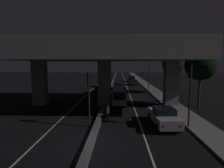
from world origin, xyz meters
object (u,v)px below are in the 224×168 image
car_black_sixth (132,79)px  car_dark_red_second_oncoming (103,82)px  traffic_light_left_of_median (89,89)px  street_lamp (148,65)px  car_silver_second (119,97)px  car_dark_green_fourth (119,86)px  car_black_lead_oncoming (99,89)px  motorcycle_black_filtering_near (107,113)px  pedestrian_on_sidewalk (172,95)px  car_silver_lead (164,116)px  traffic_light_right_of_median (190,85)px  car_dark_green_fifth (134,82)px  car_silver_third (121,92)px

car_black_sixth → car_dark_red_second_oncoming: car_dark_red_second_oncoming is taller
traffic_light_left_of_median → street_lamp: bearing=68.1°
car_silver_second → car_black_sixth: 29.64m
car_dark_green_fourth → car_black_lead_oncoming: car_black_lead_oncoming is taller
car_black_sixth → motorcycle_black_filtering_near: (-4.96, -35.97, -0.30)m
street_lamp → car_dark_red_second_oncoming: (-9.42, 5.60, -4.08)m
street_lamp → car_black_sixth: 17.89m
pedestrian_on_sidewalk → car_black_sixth: bearing=97.1°
car_silver_lead → pedestrian_on_sidewalk: bearing=-22.7°
car_silver_second → traffic_light_right_of_median: bearing=-147.4°
car_dark_green_fifth → car_black_sixth: 7.79m
car_silver_second → pedestrian_on_sidewalk: (7.41, 1.40, 0.07)m
car_silver_third → car_dark_green_fourth: bearing=5.9°
car_black_sixth → car_black_lead_oncoming: 22.21m
car_dark_red_second_oncoming → car_silver_third: bearing=16.6°
car_silver_second → car_silver_third: 5.90m
car_silver_lead → motorcycle_black_filtering_near: bearing=71.9°
traffic_light_left_of_median → traffic_light_right_of_median: 8.32m
pedestrian_on_sidewalk → car_dark_red_second_oncoming: bearing=124.1°
traffic_light_right_of_median → car_black_sixth: traffic_light_right_of_median is taller
traffic_light_left_of_median → car_black_sixth: traffic_light_left_of_median is taller
car_silver_lead → car_dark_green_fourth: bearing=8.0°
traffic_light_left_of_median → motorcycle_black_filtering_near: traffic_light_left_of_median is taller
traffic_light_left_of_median → car_dark_green_fifth: traffic_light_left_of_median is taller
traffic_light_left_of_median → car_black_lead_oncoming: traffic_light_left_of_median is taller
street_lamp → car_dark_green_fifth: bearing=101.7°
car_black_sixth → pedestrian_on_sidewalk: size_ratio=2.33×
traffic_light_left_of_median → street_lamp: 22.20m
car_dark_green_fifth → car_black_sixth: size_ratio=0.94×
street_lamp → car_silver_lead: street_lamp is taller
traffic_light_right_of_median → motorcycle_black_filtering_near: 7.75m
car_silver_third → car_dark_red_second_oncoming: bearing=21.7°
car_dark_green_fourth → car_dark_green_fifth: size_ratio=1.14×
car_silver_lead → car_dark_green_fifth: size_ratio=1.13×
traffic_light_left_of_median → car_dark_green_fourth: 22.34m
traffic_light_left_of_median → car_dark_red_second_oncoming: bearing=92.6°
car_dark_green_fourth → traffic_light_right_of_median: bearing=-164.2°
car_black_lead_oncoming → car_silver_third: bearing=56.8°
car_silver_lead → car_black_lead_oncoming: car_silver_lead is taller
traffic_light_right_of_median → car_black_lead_oncoming: size_ratio=1.26×
car_silver_second → car_dark_green_fifth: size_ratio=1.21×
car_silver_lead → motorcycle_black_filtering_near: (-4.98, 1.41, -0.20)m
traffic_light_left_of_median → traffic_light_right_of_median: (8.31, -0.01, 0.40)m
pedestrian_on_sidewalk → traffic_light_left_of_median: bearing=-135.2°
traffic_light_right_of_median → car_silver_third: 15.58m
traffic_light_right_of_median → car_silver_lead: size_ratio=1.20×
traffic_light_left_of_median → car_dark_green_fifth: 30.77m
car_black_sixth → car_dark_red_second_oncoming: bearing=149.7°
street_lamp → pedestrian_on_sidewalk: size_ratio=4.89×
car_silver_second → motorcycle_black_filtering_near: bearing=168.7°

